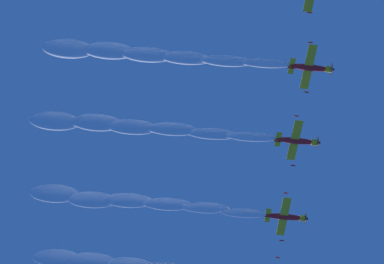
# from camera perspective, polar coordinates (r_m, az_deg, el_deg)

# --- Properties ---
(airplane_left_wingman) EXTENTS (6.75, 6.91, 2.65)m
(airplane_left_wingman) POSITION_cam_1_polar(r_m,az_deg,el_deg) (100.47, 8.76, -7.82)
(airplane_left_wingman) COLOR red
(airplane_right_wingman) EXTENTS (6.76, 6.71, 3.17)m
(airplane_right_wingman) POSITION_cam_1_polar(r_m,az_deg,el_deg) (95.55, 9.78, -0.82)
(airplane_right_wingman) COLOR red
(airplane_outer_left) EXTENTS (6.74, 6.77, 2.99)m
(airplane_outer_left) POSITION_cam_1_polar(r_m,az_deg,el_deg) (95.62, 11.03, 5.90)
(airplane_outer_left) COLOR red
(smoke_trail_lead) EXTENTS (33.43, 23.94, 4.89)m
(smoke_trail_lead) POSITION_cam_1_polar(r_m,az_deg,el_deg) (106.70, -6.85, -12.13)
(smoke_trail_lead) COLOR white
(smoke_trail_left_wingman) EXTENTS (33.58, 24.19, 4.79)m
(smoke_trail_left_wingman) POSITION_cam_1_polar(r_m,az_deg,el_deg) (100.65, -6.78, -6.34)
(smoke_trail_left_wingman) COLOR white
(smoke_trail_right_wingman) EXTENTS (32.89, 24.35, 4.65)m
(smoke_trail_right_wingman) POSITION_cam_1_polar(r_m,az_deg,el_deg) (95.77, -6.41, 0.57)
(smoke_trail_right_wingman) COLOR white
(smoke_trail_outer_left) EXTENTS (32.69, 24.29, 4.56)m
(smoke_trail_outer_left) POSITION_cam_1_polar(r_m,az_deg,el_deg) (95.56, -5.17, 7.28)
(smoke_trail_outer_left) COLOR white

